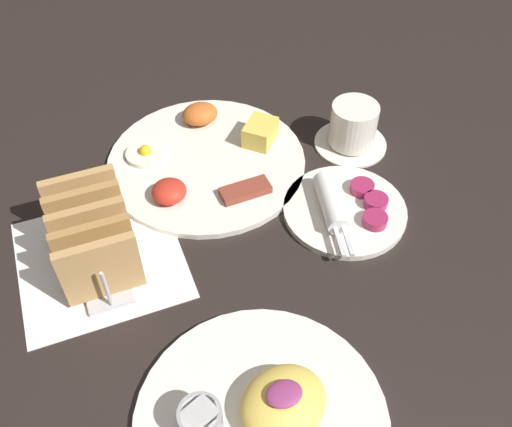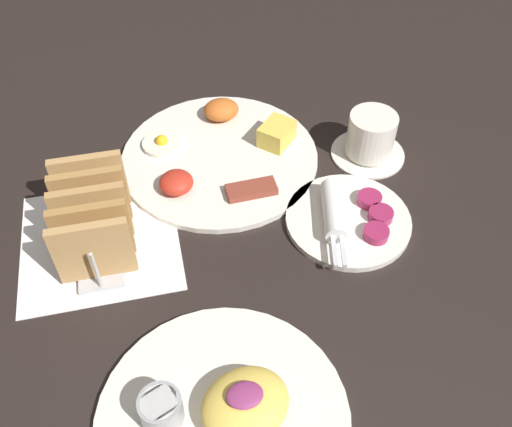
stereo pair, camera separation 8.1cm
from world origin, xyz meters
The scene contains 7 objects.
ground_plane centered at (0.00, 0.00, 0.00)m, with size 3.00×3.00×0.00m, color black.
napkin_flat centered at (-0.16, 0.08, 0.00)m, with size 0.22×0.22×0.00m.
plate_breakfast centered at (0.04, 0.22, 0.01)m, with size 0.32×0.32×0.05m.
plate_condiments centered at (0.19, 0.04, 0.01)m, with size 0.18×0.19×0.04m.
plate_foreground centered at (-0.03, -0.21, 0.01)m, with size 0.29×0.29×0.06m.
toast_rack centered at (-0.16, 0.08, 0.05)m, with size 0.10×0.18×0.10m.
coffee_cup centered at (0.28, 0.18, 0.04)m, with size 0.12×0.12×0.08m.
Camera 1 is at (-0.13, -0.45, 0.63)m, focal length 40.00 mm.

